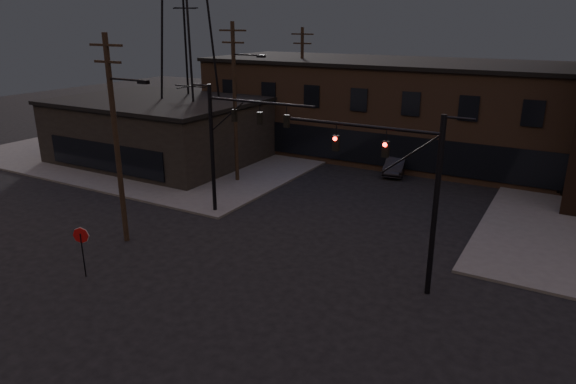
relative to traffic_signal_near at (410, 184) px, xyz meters
The scene contains 13 objects.
ground 8.56m from the traffic_signal_near, 139.97° to the right, with size 140.00×140.00×0.00m, color black.
sidewalk_nw 32.84m from the traffic_signal_near, 147.39° to the left, with size 30.00×30.00×0.15m, color #474744.
building_row 24.12m from the traffic_signal_near, 102.84° to the left, with size 40.00×12.00×8.00m, color #4D3729.
building_left 27.95m from the traffic_signal_near, 155.60° to the left, with size 16.00×12.00×5.00m, color black.
traffic_signal_near is the anchor object (origin of this frame).
traffic_signal_far 12.57m from the traffic_signal_near, 163.83° to the left, with size 7.12×0.24×8.00m.
stop_sign 15.17m from the traffic_signal_near, 154.10° to the right, with size 0.72×0.33×2.48m.
utility_pole_near 15.03m from the traffic_signal_near, behind, with size 3.70×0.28×11.00m.
utility_pole_mid 18.47m from the traffic_signal_near, 148.97° to the left, with size 3.70×0.28×11.50m.
utility_pole_far 27.33m from the traffic_signal_near, 128.10° to the left, with size 2.20×0.28×11.00m.
transmission_tower 28.02m from the traffic_signal_near, 149.97° to the left, with size 7.00×7.00×25.00m, color black, non-canonical shape.
parked_car_lot_a 19.37m from the traffic_signal_near, 76.25° to the left, with size 1.70×4.23×1.44m, color black.
car_crossing 19.05m from the traffic_signal_near, 109.54° to the left, with size 1.48×4.25×1.40m, color black.
Camera 1 is at (11.19, -16.16, 11.52)m, focal length 32.00 mm.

